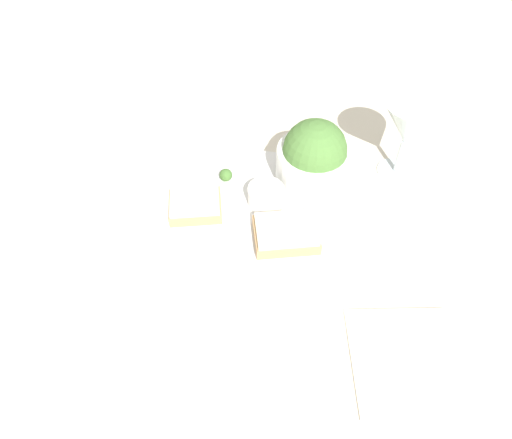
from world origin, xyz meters
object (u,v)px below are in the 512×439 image
(wine_glass, at_px, (409,125))
(cheese_toast_far, at_px, (195,205))
(napkin, at_px, (405,359))
(cheese_toast_near, at_px, (286,233))
(sauce_ramekin, at_px, (266,195))
(salad_bowl, at_px, (314,157))
(fork, at_px, (100,174))

(wine_glass, bearing_deg, cheese_toast_far, 20.44)
(wine_glass, height_order, napkin, wine_glass)
(napkin, bearing_deg, wine_glass, -94.94)
(cheese_toast_near, xyz_separation_m, napkin, (-0.16, 0.18, -0.02))
(sauce_ramekin, height_order, wine_glass, wine_glass)
(wine_glass, bearing_deg, napkin, 85.06)
(salad_bowl, relative_size, napkin, 0.76)
(salad_bowl, distance_m, fork, 0.36)
(fork, bearing_deg, cheese_toast_near, 157.65)
(wine_glass, distance_m, fork, 0.52)
(sauce_ramekin, bearing_deg, salad_bowl, -141.08)
(cheese_toast_near, distance_m, cheese_toast_far, 0.15)
(napkin, height_order, fork, same)
(cheese_toast_far, bearing_deg, cheese_toast_near, 161.34)
(wine_glass, bearing_deg, salad_bowl, 15.59)
(salad_bowl, xyz_separation_m, napkin, (-0.12, 0.31, -0.06))
(salad_bowl, bearing_deg, napkin, 110.56)
(cheese_toast_near, bearing_deg, sauce_ramekin, -64.75)
(salad_bowl, distance_m, wine_glass, 0.16)
(sauce_ramekin, bearing_deg, wine_glass, -155.48)
(cheese_toast_near, bearing_deg, napkin, 131.13)
(sauce_ramekin, height_order, napkin, sauce_ramekin)
(salad_bowl, height_order, sauce_ramekin, salad_bowl)
(wine_glass, relative_size, fork, 0.85)
(cheese_toast_near, height_order, napkin, cheese_toast_near)
(salad_bowl, height_order, napkin, salad_bowl)
(wine_glass, bearing_deg, sauce_ramekin, 24.52)
(cheese_toast_far, bearing_deg, sauce_ramekin, -168.43)
(cheese_toast_far, height_order, fork, cheese_toast_far)
(sauce_ramekin, xyz_separation_m, wine_glass, (-0.22, -0.10, 0.07))
(cheese_toast_far, relative_size, napkin, 0.56)
(salad_bowl, xyz_separation_m, cheese_toast_far, (0.18, 0.08, -0.03))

